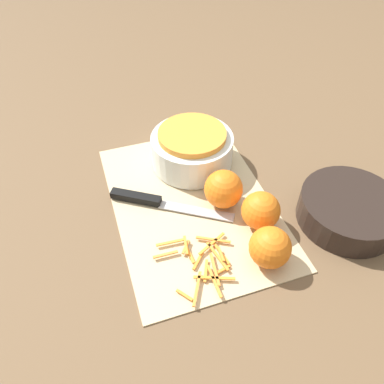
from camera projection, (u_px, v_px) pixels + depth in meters
The scene contains 9 objects.
ground_plane at pixel (192, 204), 0.80m from camera, with size 4.00×4.00×0.00m, color brown.
cutting_board at pixel (192, 203), 0.79m from camera, with size 0.47×0.32×0.01m.
bowl_speckled at pixel (192, 148), 0.85m from camera, with size 0.19×0.19×0.09m.
bowl_dark at pixel (349, 210), 0.75m from camera, with size 0.20×0.20×0.06m.
knife at pixel (150, 200), 0.79m from camera, with size 0.16×0.24×0.02m.
orange_left at pixel (261, 211), 0.72m from camera, with size 0.08×0.08×0.08m.
orange_right at pixel (223, 189), 0.76m from camera, with size 0.08×0.08×0.08m.
orange_back at pixel (270, 247), 0.66m from camera, with size 0.08×0.08×0.08m.
peel_pile at pixel (203, 261), 0.68m from camera, with size 0.14×0.15×0.01m.
Camera 1 is at (0.51, -0.17, 0.59)m, focal length 35.00 mm.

